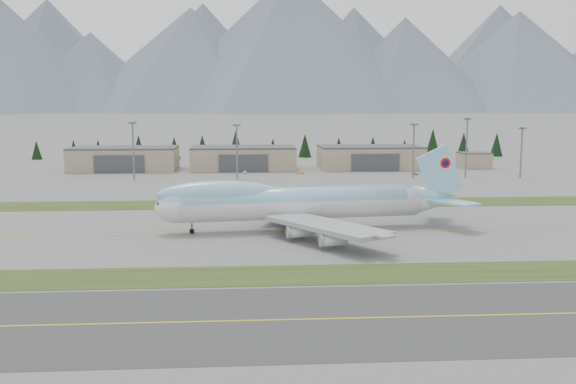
{
  "coord_description": "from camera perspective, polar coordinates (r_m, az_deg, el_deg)",
  "views": [
    {
      "loc": [
        -14.32,
        -150.49,
        30.91
      ],
      "look_at": [
        -3.22,
        13.89,
        8.0
      ],
      "focal_mm": 40.0,
      "sensor_mm": 36.0,
      "label": 1
    }
  ],
  "objects": [
    {
      "name": "boeing_747_freighter",
      "position": [
        156.64,
        0.84,
        -0.94
      ],
      "size": [
        78.54,
        67.21,
        20.63
      ],
      "rotation": [
        0.0,
        0.0,
        0.11
      ],
      "color": "silver",
      "rests_on": "ground"
    },
    {
      "name": "service_vehicle_a",
      "position": [
        284.76,
        -3.85,
        1.67
      ],
      "size": [
        1.7,
        3.64,
        1.21
      ],
      "primitive_type": "imported",
      "rotation": [
        0.0,
        0.0,
        -0.08
      ],
      "color": "white",
      "rests_on": "ground"
    },
    {
      "name": "hangar_center",
      "position": [
        301.47,
        -3.98,
        3.04
      ],
      "size": [
        48.0,
        26.6,
        10.8
      ],
      "color": "gray",
      "rests_on": "ground"
    },
    {
      "name": "hangar_left",
      "position": [
        306.57,
        -14.33,
        2.89
      ],
      "size": [
        48.0,
        26.6,
        10.8
      ],
      "color": "gray",
      "rests_on": "ground"
    },
    {
      "name": "conifer_belt",
      "position": [
        365.01,
        1.08,
        4.12
      ],
      "size": [
        268.5,
        14.21,
        16.45
      ],
      "color": "black",
      "rests_on": "ground"
    },
    {
      "name": "control_shed",
      "position": [
        319.03,
        16.21,
        2.73
      ],
      "size": [
        14.0,
        12.0,
        7.6
      ],
      "color": "gray",
      "rests_on": "ground"
    },
    {
      "name": "hangar_right",
      "position": [
        307.25,
        7.29,
        3.09
      ],
      "size": [
        48.0,
        26.6,
        10.8
      ],
      "color": "gray",
      "rests_on": "ground"
    },
    {
      "name": "taxiway_line_near",
      "position": [
        94.82,
        5.13,
        -11.14
      ],
      "size": [
        400.0,
        0.4,
        0.02
      ],
      "primitive_type": "cube",
      "color": "gold",
      "rests_on": "ground"
    },
    {
      "name": "grass_strip_near",
      "position": [
        117.54,
        3.3,
        -7.34
      ],
      "size": [
        400.0,
        14.0,
        0.08
      ],
      "primitive_type": "cube",
      "color": "#2C4016",
      "rests_on": "ground"
    },
    {
      "name": "service_vehicle_c",
      "position": [
        284.0,
        11.26,
        1.51
      ],
      "size": [
        2.32,
        4.15,
        1.13
      ],
      "primitive_type": "imported",
      "rotation": [
        0.0,
        0.0,
        0.19
      ],
      "color": "#98999D",
      "rests_on": "ground"
    },
    {
      "name": "floodlight_masts",
      "position": [
        264.55,
        5.98,
        4.63
      ],
      "size": [
        162.33,
        8.12,
        24.79
      ],
      "color": "slate",
      "rests_on": "ground"
    },
    {
      "name": "service_vehicle_b",
      "position": [
        282.12,
        1.1,
        1.62
      ],
      "size": [
        3.61,
        1.47,
        1.17
      ],
      "primitive_type": "imported",
      "rotation": [
        0.0,
        0.0,
        1.63
      ],
      "color": "gold",
      "rests_on": "ground"
    },
    {
      "name": "grass_strip_far",
      "position": [
        198.44,
        0.32,
        -1.05
      ],
      "size": [
        400.0,
        18.0,
        0.08
      ],
      "primitive_type": "cube",
      "color": "#2C4016",
      "rests_on": "ground"
    },
    {
      "name": "ground",
      "position": [
        154.3,
        1.54,
        -3.64
      ],
      "size": [
        7000.0,
        7000.0,
        0.0
      ],
      "primitive_type": "plane",
      "color": "#60605E",
      "rests_on": "ground"
    },
    {
      "name": "taxiway_line_main",
      "position": [
        154.3,
        1.54,
        -3.64
      ],
      "size": [
        400.0,
        0.4,
        0.02
      ],
      "primitive_type": "cube",
      "color": "gold",
      "rests_on": "ground"
    },
    {
      "name": "mountain_ridge_rear",
      "position": [
        3071.3,
        1.35,
        12.11
      ],
      "size": [
        4494.42,
        1061.65,
        530.83
      ],
      "color": "#46505E",
      "rests_on": "ground"
    },
    {
      "name": "mountain_ridge_front",
      "position": [
        2304.37,
        -2.02,
        12.7
      ],
      "size": [
        4247.21,
        1171.17,
        506.56
      ],
      "color": "#46505E",
      "rests_on": "ground"
    },
    {
      "name": "asphalt_taxiway",
      "position": [
        94.82,
        5.13,
        -11.14
      ],
      "size": [
        400.0,
        32.0,
        0.04
      ],
      "primitive_type": "cube",
      "color": "#363636",
      "rests_on": "ground"
    }
  ]
}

